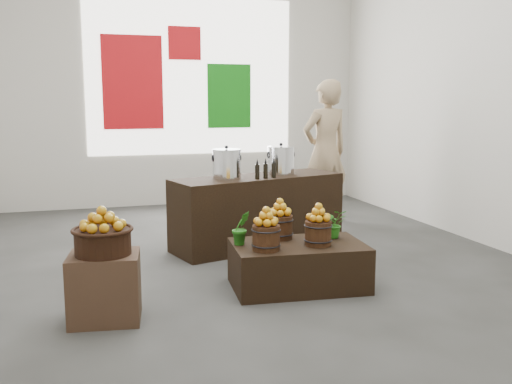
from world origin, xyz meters
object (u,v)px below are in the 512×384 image
object	(u,v)px
counter	(258,211)
shopper	(325,152)
crate	(105,287)
stock_pot_center	(281,161)
stock_pot_left	(227,165)
display_table	(298,265)
wicker_basket	(103,242)

from	to	relation	value
counter	shopper	bearing A→B (deg)	23.14
crate	stock_pot_center	world-z (taller)	stock_pot_center
counter	stock_pot_left	distance (m)	0.68
display_table	stock_pot_left	world-z (taller)	stock_pot_left
crate	stock_pot_left	size ratio (longest dim) A/B	1.69
wicker_basket	counter	distance (m)	2.51
counter	display_table	bearing A→B (deg)	-108.89
counter	stock_pot_center	distance (m)	0.63
crate	stock_pot_left	world-z (taller)	stock_pot_left
shopper	display_table	bearing A→B (deg)	50.07
shopper	crate	bearing A→B (deg)	31.33
counter	stock_pot_center	size ratio (longest dim) A/B	6.47
crate	display_table	distance (m)	1.68
crate	wicker_basket	bearing A→B (deg)	0.00
wicker_basket	display_table	distance (m)	1.73
display_table	shopper	bearing A→B (deg)	66.84
display_table	counter	world-z (taller)	counter
crate	stock_pot_left	xyz separation A→B (m)	(1.35, 1.69, 0.69)
display_table	stock_pot_left	distance (m)	1.60
display_table	stock_pot_left	xyz separation A→B (m)	(-0.30, 1.38, 0.75)
crate	wicker_basket	xyz separation A→B (m)	(0.00, 0.00, 0.35)
counter	shopper	world-z (taller)	shopper
crate	shopper	distance (m)	4.15
display_table	stock_pot_left	size ratio (longest dim) A/B	3.80
wicker_basket	display_table	world-z (taller)	wicker_basket
wicker_basket	counter	size ratio (longest dim) A/B	0.21
shopper	stock_pot_left	bearing A→B (deg)	22.44
crate	display_table	size ratio (longest dim) A/B	0.45
wicker_basket	display_table	size ratio (longest dim) A/B	0.36
display_table	stock_pot_center	bearing A→B (deg)	81.30
crate	display_table	bearing A→B (deg)	10.33
display_table	counter	size ratio (longest dim) A/B	0.59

